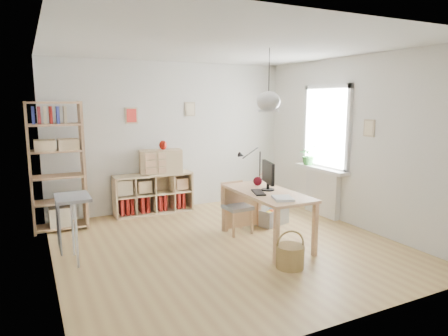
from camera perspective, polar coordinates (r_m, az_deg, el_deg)
name	(u,v)px	position (r m, az deg, el deg)	size (l,w,h in m)	color
ground	(227,245)	(5.72, 0.45, -10.95)	(4.50, 4.50, 0.00)	tan
room_shell	(269,101)	(5.50, 6.38, 9.45)	(4.50, 4.50, 4.50)	silver
window_unit	(327,128)	(7.12, 14.45, 5.62)	(0.07, 1.16, 1.46)	white
radiator	(322,193)	(7.27, 13.86, -3.46)	(0.10, 0.80, 0.80)	silver
windowsill	(321,169)	(7.15, 13.69, -0.15)	(0.22, 1.20, 0.06)	white
desk	(267,198)	(5.67, 6.13, -4.27)	(0.70, 1.50, 0.75)	tan
cube_shelf	(152,197)	(7.33, -10.28, -4.03)	(1.40, 0.38, 0.72)	beige
tall_bookshelf	(56,161)	(6.65, -22.83, 0.89)	(0.80, 0.38, 2.00)	tan
side_table	(67,211)	(5.32, -21.48, -5.71)	(0.40, 0.55, 0.85)	gray
chair	(236,204)	(6.15, 1.68, -5.17)	(0.40, 0.40, 0.78)	gray
wicker_basket	(290,255)	(5.02, 9.43, -12.23)	(0.34, 0.34, 0.47)	olive
storage_chest	(269,212)	(6.69, 6.39, -6.32)	(0.68, 0.72, 0.55)	silver
monitor	(268,174)	(5.68, 6.32, -0.89)	(0.19, 0.46, 0.41)	black
keyboard	(258,192)	(5.54, 4.93, -3.48)	(0.14, 0.36, 0.02)	black
task_lamp	(249,161)	(6.08, 3.60, 0.94)	(0.48, 0.18, 0.51)	black
yarn_ball	(258,181)	(6.00, 4.83, -1.89)	(0.13, 0.13, 0.13)	#4E0A13
paper_tray	(283,198)	(5.22, 8.41, -4.31)	(0.24, 0.30, 0.03)	white
drawer_chest	(161,162)	(7.22, -9.04, 0.91)	(0.74, 0.34, 0.42)	beige
red_vase	(163,145)	(7.20, -8.70, 3.25)	(0.14, 0.14, 0.16)	#A91A0E
potted_plant	(308,155)	(7.37, 11.96, 1.84)	(0.32, 0.28, 0.36)	#276829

